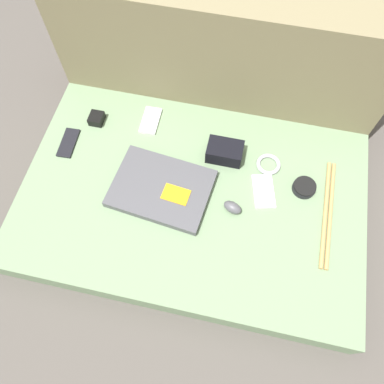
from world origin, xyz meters
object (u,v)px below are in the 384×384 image
(phone_black, at_px, (151,120))
(phone_silver, at_px, (68,143))
(speaker_puck, at_px, (304,187))
(laptop, at_px, (162,188))
(computer_mouse, at_px, (232,207))
(charger_brick, at_px, (97,119))
(camera_pouch, at_px, (225,152))
(phone_small, at_px, (264,191))

(phone_black, bearing_deg, phone_silver, -150.30)
(speaker_puck, relative_size, phone_black, 0.66)
(laptop, xyz_separation_m, phone_black, (-0.11, 0.28, -0.01))
(computer_mouse, distance_m, phone_silver, 0.65)
(phone_silver, height_order, charger_brick, charger_brick)
(laptop, xyz_separation_m, camera_pouch, (0.19, 0.18, 0.02))
(phone_silver, xyz_separation_m, camera_pouch, (0.57, 0.07, 0.03))
(computer_mouse, relative_size, phone_small, 0.52)
(phone_black, relative_size, camera_pouch, 0.96)
(phone_small, height_order, charger_brick, charger_brick)
(laptop, distance_m, camera_pouch, 0.26)
(phone_small, xyz_separation_m, camera_pouch, (-0.16, 0.11, 0.03))
(laptop, xyz_separation_m, charger_brick, (-0.31, 0.23, 0.00))
(phone_black, height_order, camera_pouch, camera_pouch)
(phone_black, bearing_deg, speaker_puck, -16.95)
(laptop, distance_m, charger_brick, 0.39)
(computer_mouse, bearing_deg, phone_small, 63.67)
(laptop, bearing_deg, camera_pouch, 50.85)
(laptop, height_order, camera_pouch, camera_pouch)
(speaker_puck, distance_m, phone_black, 0.62)
(phone_black, bearing_deg, laptop, -68.78)
(computer_mouse, distance_m, phone_black, 0.47)
(speaker_puck, height_order, phone_silver, speaker_puck)
(laptop, distance_m, computer_mouse, 0.25)
(camera_pouch, bearing_deg, phone_small, -35.31)
(camera_pouch, bearing_deg, laptop, -135.60)
(laptop, xyz_separation_m, phone_silver, (-0.38, 0.11, -0.01))
(camera_pouch, distance_m, charger_brick, 0.50)
(phone_black, height_order, phone_small, phone_black)
(speaker_puck, xyz_separation_m, camera_pouch, (-0.29, 0.07, 0.02))
(laptop, xyz_separation_m, phone_small, (0.34, 0.07, -0.01))
(camera_pouch, bearing_deg, speaker_puck, -13.89)
(phone_small, distance_m, charger_brick, 0.68)
(computer_mouse, xyz_separation_m, phone_silver, (-0.63, 0.13, -0.01))
(computer_mouse, xyz_separation_m, phone_small, (0.09, 0.09, -0.01))
(speaker_puck, xyz_separation_m, phone_black, (-0.59, 0.17, -0.01))
(computer_mouse, bearing_deg, speaker_puck, 49.85)
(phone_silver, bearing_deg, computer_mouse, -14.64)
(laptop, relative_size, charger_brick, 6.26)
(speaker_puck, height_order, charger_brick, charger_brick)
(computer_mouse, bearing_deg, phone_silver, -171.48)
(phone_silver, bearing_deg, phone_small, -6.22)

